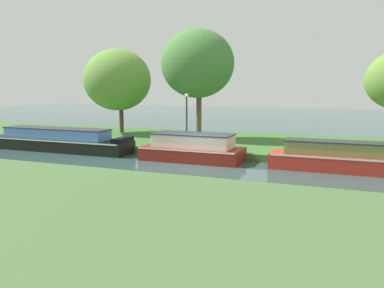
% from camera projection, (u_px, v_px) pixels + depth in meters
% --- Properties ---
extents(ground_plane, '(120.00, 120.00, 0.00)m').
position_uv_depth(ground_plane, '(198.00, 165.00, 20.24)').
color(ground_plane, '#33504F').
extents(riverbank_far, '(72.00, 10.00, 0.40)m').
position_uv_depth(riverbank_far, '(235.00, 143.00, 26.65)').
color(riverbank_far, '#3A6A2C').
rests_on(riverbank_far, ground_plane).
extents(riverbank_near, '(72.00, 10.00, 0.40)m').
position_uv_depth(riverbank_near, '(93.00, 213.00, 11.93)').
color(riverbank_near, '#446535').
rests_on(riverbank_near, ground_plane).
extents(red_barge, '(9.61, 1.66, 1.44)m').
position_uv_depth(red_barge, '(369.00, 160.00, 18.31)').
color(red_barge, '#B62C1E').
rests_on(red_barge, ground_plane).
extents(black_narrowboat, '(10.10, 1.94, 1.44)m').
position_uv_depth(black_narrowboat, '(58.00, 141.00, 24.88)').
color(black_narrowboat, black).
rests_on(black_narrowboat, ground_plane).
extents(maroon_cruiser, '(5.54, 2.31, 1.49)m').
position_uv_depth(maroon_cruiser, '(192.00, 148.00, 21.54)').
color(maroon_cruiser, maroon).
rests_on(maroon_cruiser, ground_plane).
extents(willow_tree_left, '(5.35, 4.62, 6.48)m').
position_uv_depth(willow_tree_left, '(117.00, 80.00, 30.28)').
color(willow_tree_left, brown).
rests_on(willow_tree_left, riverbank_far).
extents(willow_tree_centre, '(5.11, 4.14, 7.50)m').
position_uv_depth(willow_tree_centre, '(197.00, 64.00, 26.81)').
color(willow_tree_centre, brown).
rests_on(willow_tree_centre, riverbank_far).
extents(lamp_post, '(0.24, 0.24, 3.20)m').
position_uv_depth(lamp_post, '(187.00, 114.00, 23.55)').
color(lamp_post, '#333338').
rests_on(lamp_post, riverbank_far).
extents(mooring_post_near, '(0.12, 0.12, 0.84)m').
position_uv_depth(mooring_post_near, '(159.00, 140.00, 23.63)').
color(mooring_post_near, '#4B3829').
rests_on(mooring_post_near, riverbank_far).
extents(mooring_post_far, '(0.16, 0.16, 0.54)m').
position_uv_depth(mooring_post_far, '(369.00, 155.00, 19.43)').
color(mooring_post_far, '#4D341E').
rests_on(mooring_post_far, riverbank_far).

